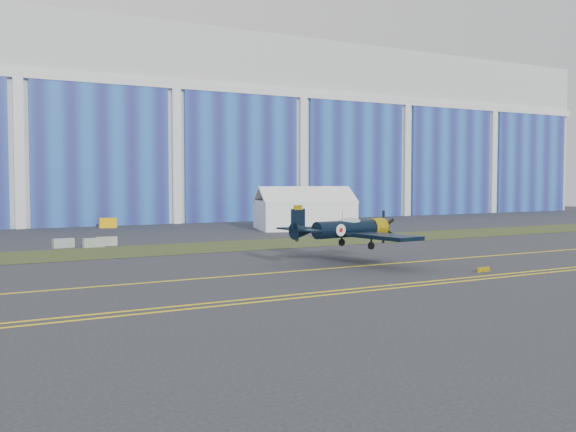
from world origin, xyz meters
TOP-DOWN VIEW (x-y plane):
  - ground at (0.00, 0.00)m, footprint 260.00×260.00m
  - grass_median at (0.00, 14.00)m, footprint 260.00×10.00m
  - taxiway_centreline at (0.00, -5.00)m, footprint 200.00×0.20m
  - edge_line_near at (0.00, -14.50)m, footprint 80.00×0.20m
  - edge_line_far at (0.00, -13.50)m, footprint 80.00×0.20m
  - guard_board_right at (22.00, -12.00)m, footprint 1.20×0.15m
  - warbird at (16.39, -2.98)m, footprint 12.20×14.20m
  - tent at (32.52, 29.81)m, footprint 14.33×12.13m
  - tug at (10.66, 45.49)m, footprint 2.49×1.77m
  - barrier_a at (-0.27, 20.36)m, footprint 2.06×0.86m
  - barrier_b at (2.36, 19.36)m, footprint 2.03×0.71m
  - barrier_c at (3.85, 20.23)m, footprint 2.04×0.73m

SIDE VIEW (x-z plane):
  - ground at x=0.00m, z-range 0.00..0.00m
  - taxiway_centreline at x=0.00m, z-range 0.00..0.02m
  - edge_line_near at x=0.00m, z-range 0.00..0.02m
  - edge_line_far at x=0.00m, z-range 0.00..0.02m
  - grass_median at x=0.00m, z-range 0.01..0.03m
  - guard_board_right at x=22.00m, z-range 0.00..0.35m
  - barrier_a at x=-0.27m, z-range 0.00..0.90m
  - barrier_b at x=2.36m, z-range 0.00..0.90m
  - barrier_c at x=3.85m, z-range 0.00..0.90m
  - tug at x=10.66m, z-range 0.00..1.34m
  - warbird at x=16.39m, z-range 0.74..4.64m
  - tent at x=32.52m, z-range 0.00..5.70m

